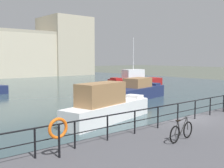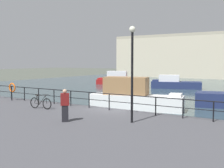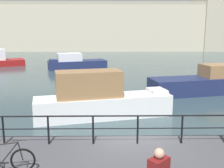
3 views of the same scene
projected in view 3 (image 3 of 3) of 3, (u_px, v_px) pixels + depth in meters
The scene contains 8 objects.
ground_plane at pixel (132, 159), 10.92m from camera, with size 240.00×240.00×0.00m, color #4C5147.
water_basin at pixel (114, 64), 40.51m from camera, with size 80.00×60.00×0.01m, color #33474C.
harbor_building at pixel (136, 26), 65.21m from camera, with size 62.84×12.25×15.23m.
moored_green_narrowboat at pixel (75, 63), 35.26m from camera, with size 7.72×4.68×2.01m.
moored_cabin_cruiser at pixel (211, 82), 22.03m from camera, with size 9.99×4.46×2.27m.
moored_red_daysailer at pixel (100, 99), 15.84m from camera, with size 8.10×3.54×2.75m.
quay_railing at pixel (160, 124), 9.86m from camera, with size 24.12×0.07×1.08m.
parked_bicycle at pixel (4, 160), 7.89m from camera, with size 1.77×0.23×0.98m.
Camera 3 is at (-0.96, -10.09, 5.08)m, focal length 44.06 mm.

